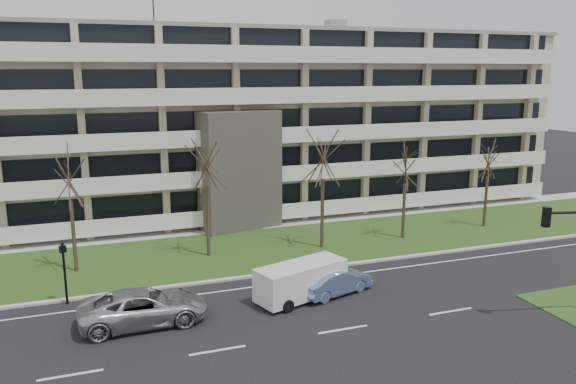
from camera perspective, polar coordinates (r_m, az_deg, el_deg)
name	(u,v)px	position (r m, az deg, el deg)	size (l,w,h in m)	color
ground	(343,329)	(27.29, 5.59, -13.73)	(160.00, 160.00, 0.00)	black
grass_verge	(262,248)	(38.57, -2.69, -5.72)	(90.00, 10.00, 0.06)	#2D4D19
curb	(286,272)	(34.07, -0.20, -8.13)	(90.00, 0.35, 0.12)	#B2B2AD
sidewalk	(241,227)	(43.63, -4.82, -3.60)	(90.00, 2.00, 0.08)	#B2B2AD
lane_edge_line	(295,281)	(32.77, 0.69, -9.08)	(90.00, 0.12, 0.01)	white
apartment_building	(218,122)	(48.80, -7.08, 7.10)	(60.50, 15.10, 18.75)	tan
silver_pickup	(144,307)	(28.27, -14.45, -11.24)	(2.80, 6.07, 1.69)	#B2B4BA
blue_sedan	(335,281)	(30.95, 4.80, -9.03)	(1.51, 4.34, 1.43)	#7598CB
white_van	(302,278)	(30.09, 1.43, -8.71)	(5.33, 3.28, 1.94)	white
pedestrian_signal	(64,265)	(31.27, -21.80, -6.94)	(0.38, 0.35, 3.33)	black
tree_2	(68,172)	(35.10, -21.42, 1.89)	(3.94, 3.94, 7.88)	#382B21
tree_3	(206,157)	(35.87, -8.35, 3.53)	(4.22, 4.22, 8.44)	#382B21
tree_4	(323,151)	(37.34, 3.58, 4.18)	(4.30, 4.30, 8.60)	#382B21
tree_5	(406,162)	(40.48, 11.89, 2.97)	(3.59, 3.59, 7.18)	#382B21
tree_6	(489,157)	(45.33, 19.74, 3.36)	(3.53, 3.53, 7.05)	#382B21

